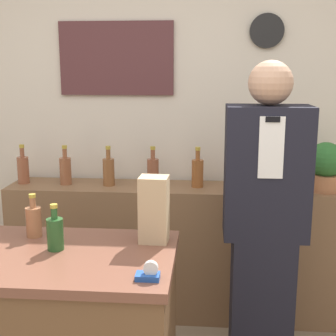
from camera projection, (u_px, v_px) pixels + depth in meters
back_wall at (164, 117)px, 3.29m from camera, size 5.20×0.09×2.70m
back_shelf at (179, 251)px, 3.23m from camera, size 2.31×0.37×0.92m
shopkeeper at (264, 225)px, 2.52m from camera, size 0.44×0.27×1.73m
potted_plant at (325, 166)px, 2.99m from camera, size 0.23×0.23×0.32m
paper_bag at (154, 209)px, 2.09m from camera, size 0.13×0.12×0.30m
tape_dispenser at (149, 274)px, 1.74m from camera, size 0.09×0.06×0.07m
counter_bottle_3 at (34, 221)px, 2.17m from camera, size 0.07×0.07×0.20m
counter_bottle_4 at (55, 233)px, 2.01m from camera, size 0.07×0.07×0.20m
shelf_bottle_0 at (23, 169)px, 3.20m from camera, size 0.08×0.08×0.27m
shelf_bottle_1 at (65, 170)px, 3.17m from camera, size 0.08×0.08×0.27m
shelf_bottle_2 at (109, 171)px, 3.14m from camera, size 0.08×0.08×0.27m
shelf_bottle_3 at (153, 171)px, 3.13m from camera, size 0.08×0.08×0.27m
shelf_bottle_4 at (198, 172)px, 3.10m from camera, size 0.08×0.08×0.27m
shelf_bottle_5 at (243, 173)px, 3.06m from camera, size 0.08×0.08×0.27m
shelf_bottle_6 at (289, 174)px, 3.04m from camera, size 0.08×0.08×0.27m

